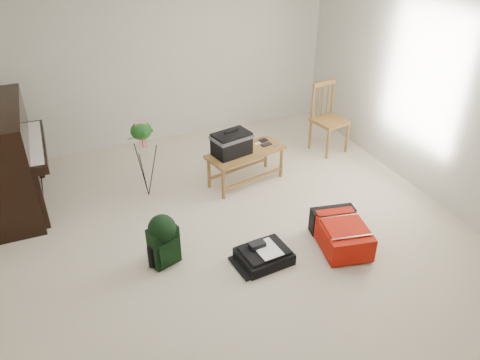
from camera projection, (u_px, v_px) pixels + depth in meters
name	position (u px, v px, depth m)	size (l,w,h in m)	color
floor	(238.00, 237.00, 5.12)	(5.00, 5.50, 0.01)	beige
wall_back	(164.00, 57.00, 6.65)	(5.00, 0.04, 2.50)	beige
wall_right	(441.00, 97.00, 5.30)	(0.04, 5.50, 2.50)	beige
piano	(9.00, 161.00, 5.36)	(0.71, 1.50, 1.25)	black
bench	(235.00, 145.00, 5.81)	(1.08, 0.62, 0.78)	olive
dining_chair	(329.00, 119.00, 6.66)	(0.51, 0.51, 1.00)	olive
red_suitcase	(339.00, 231.00, 4.96)	(0.58, 0.77, 0.30)	red
black_duffel	(264.00, 255.00, 4.75)	(0.55, 0.45, 0.21)	black
green_backpack	(163.00, 238.00, 4.60)	(0.33, 0.30, 0.57)	black
flower_stand	(145.00, 160.00, 5.59)	(0.32, 0.32, 1.03)	black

